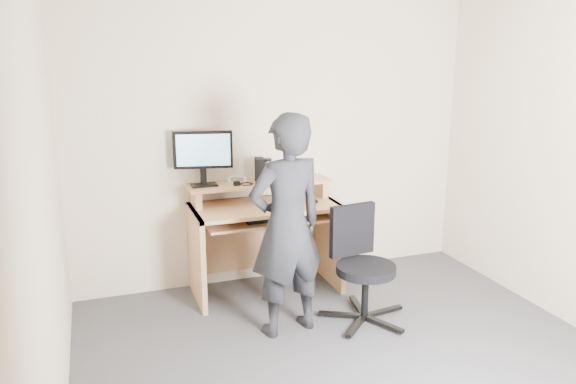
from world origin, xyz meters
TOP-DOWN VIEW (x-y plane):
  - ground at (0.00, 0.00)m, footprint 3.50×3.50m
  - back_wall at (0.00, 1.75)m, footprint 3.50×0.02m
  - desk at (-0.20, 1.53)m, footprint 1.20×0.60m
  - monitor at (-0.67, 1.61)m, footprint 0.47×0.13m
  - external_drive at (-0.20, 1.60)m, footprint 0.09×0.14m
  - travel_mug at (-0.13, 1.60)m, footprint 0.09×0.09m
  - smartphone at (0.03, 1.55)m, footprint 0.09×0.14m
  - charger at (-0.41, 1.53)m, footprint 0.05×0.05m
  - headphones at (-0.38, 1.68)m, footprint 0.16×0.16m
  - keyboard at (-0.17, 1.36)m, footprint 0.46×0.19m
  - mouse at (0.18, 1.35)m, footprint 0.10×0.07m
  - office_chair at (0.32, 0.74)m, footprint 0.66×0.66m
  - person at (-0.27, 0.73)m, footprint 0.64×0.49m

SIDE VIEW (x-z plane):
  - ground at x=0.00m, z-range 0.00..0.00m
  - office_chair at x=0.32m, z-range 0.04..0.88m
  - desk at x=-0.20m, z-range 0.09..1.00m
  - keyboard at x=-0.17m, z-range 0.65..0.68m
  - mouse at x=0.18m, z-range 0.75..0.79m
  - person at x=-0.27m, z-range 0.00..1.58m
  - smartphone at x=0.03m, z-range 0.91..0.92m
  - headphones at x=-0.38m, z-range 0.89..0.95m
  - charger at x=-0.41m, z-range 0.91..0.94m
  - travel_mug at x=-0.13m, z-range 0.91..1.08m
  - external_drive at x=-0.20m, z-range 0.91..1.11m
  - monitor at x=-0.67m, z-range 0.95..1.40m
  - back_wall at x=0.00m, z-range 0.00..2.50m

